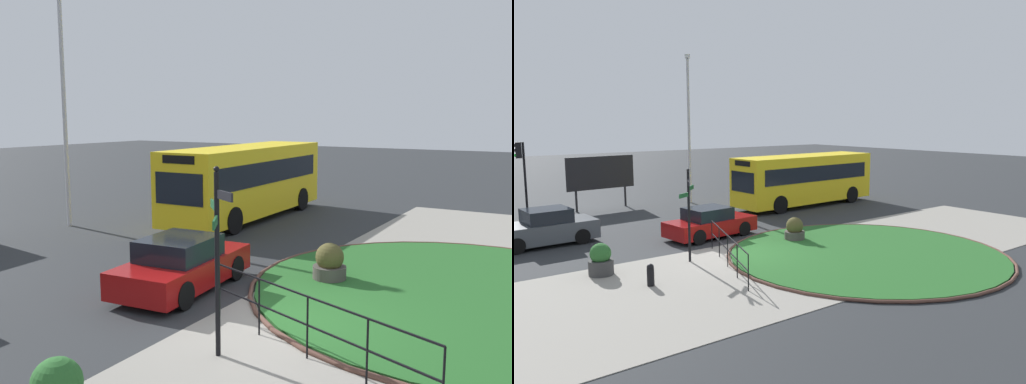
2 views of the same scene
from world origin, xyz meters
TOP-DOWN VIEW (x-y plane):
  - ground at (0.00, 0.00)m, footprint 120.00×120.00m
  - sidewalk_paving at (0.00, -2.23)m, footprint 32.00×7.54m
  - grass_island at (3.99, -2.97)m, footprint 10.24×10.24m
  - grass_kerb_ring at (3.99, -2.97)m, footprint 10.55×10.55m
  - signpost_directional at (-1.79, 0.24)m, footprint 0.98×0.96m
  - railing_grass_edge at (-1.07, -1.14)m, footprint 1.84×5.02m
  - bus_yellow at (9.61, 6.83)m, footprint 9.26×2.76m
  - car_oncoming at (0.86, 3.18)m, footprint 4.08×2.12m
  - lamppost_tall at (4.76, 11.88)m, footprint 0.32×0.32m
  - planter_near_signpost at (3.28, 0.34)m, footprint 0.86×0.86m

SIDE VIEW (x-z plane):
  - ground at x=0.00m, z-range 0.00..0.00m
  - sidewalk_paving at x=0.00m, z-range 0.00..0.02m
  - grass_island at x=3.99m, z-range 0.00..0.10m
  - grass_kerb_ring at x=3.99m, z-range 0.00..0.11m
  - planter_near_signpost at x=3.28m, z-range -0.05..0.97m
  - car_oncoming at x=0.86m, z-range -0.05..1.28m
  - railing_grass_edge at x=-1.07m, z-range 0.17..1.32m
  - bus_yellow at x=9.61m, z-range 0.12..3.10m
  - signpost_directional at x=-1.79m, z-range 0.25..3.64m
  - lamppost_tall at x=4.76m, z-range 0.30..9.19m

